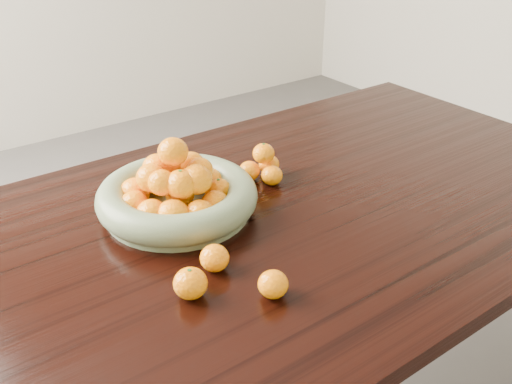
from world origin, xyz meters
TOP-DOWN VIEW (x-y plane):
  - dining_table at (0.00, 0.00)m, footprint 2.00×1.00m
  - fruit_bowl at (-0.12, 0.12)m, footprint 0.37×0.37m
  - orange_pyramid at (0.14, 0.14)m, footprint 0.12×0.11m
  - loose_orange_0 at (-0.24, -0.15)m, footprint 0.06×0.06m
  - loose_orange_1 at (-0.16, -0.11)m, footprint 0.06×0.06m
  - loose_orange_2 at (-0.12, -0.24)m, footprint 0.06×0.06m

SIDE VIEW (x-z plane):
  - dining_table at x=0.00m, z-range 0.29..1.04m
  - loose_orange_2 at x=-0.12m, z-range 0.75..0.80m
  - loose_orange_1 at x=-0.16m, z-range 0.75..0.80m
  - loose_orange_0 at x=-0.24m, z-range 0.75..0.81m
  - orange_pyramid at x=0.14m, z-range 0.74..0.84m
  - fruit_bowl at x=-0.12m, z-range 0.71..0.89m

